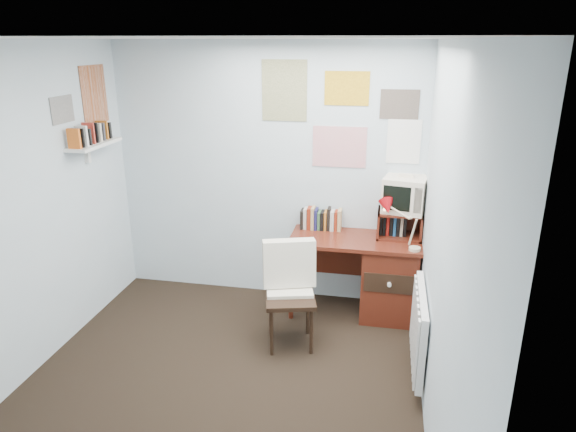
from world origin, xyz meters
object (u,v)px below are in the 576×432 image
object	(u,v)px
desk_lamp	(416,230)
wall_shelf	(94,144)
crt_tv	(405,192)
radiator	(419,329)
desk_chair	(290,299)
tv_riser	(399,224)
desk	(383,275)

from	to	relation	value
desk_lamp	wall_shelf	distance (m)	2.91
crt_tv	radiator	xyz separation A→B (m)	(0.14, -1.06, -0.76)
desk_chair	wall_shelf	size ratio (longest dim) A/B	1.40
desk_chair	tv_riser	bearing A→B (deg)	27.48
desk_lamp	tv_riser	bearing A→B (deg)	125.47
crt_tv	wall_shelf	xyz separation A→B (m)	(-2.72, -0.51, 0.44)
desk	radiator	bearing A→B (deg)	-72.76
radiator	desk_chair	bearing A→B (deg)	166.06
desk_chair	desk_lamp	xyz separation A→B (m)	(1.01, 0.48, 0.51)
desk	tv_riser	world-z (taller)	tv_riser
desk_chair	radiator	distance (m)	1.08
desk_lamp	crt_tv	xyz separation A→B (m)	(-0.11, 0.33, 0.24)
desk	crt_tv	bearing A→B (deg)	41.15
radiator	wall_shelf	world-z (taller)	wall_shelf
desk_lamp	radiator	xyz separation A→B (m)	(0.03, -0.73, -0.52)
desk_lamp	wall_shelf	size ratio (longest dim) A/B	0.59
desk	desk_lamp	distance (m)	0.63
desk	crt_tv	size ratio (longest dim) A/B	3.27
tv_riser	desk_chair	bearing A→B (deg)	-138.19
desk	radiator	distance (m)	0.97
radiator	desk	bearing A→B (deg)	107.24
desk_lamp	desk_chair	bearing A→B (deg)	-143.31
crt_tv	tv_riser	bearing A→B (deg)	-135.92
desk_lamp	wall_shelf	xyz separation A→B (m)	(-2.83, -0.18, 0.68)
wall_shelf	crt_tv	bearing A→B (deg)	10.62
desk	desk_lamp	bearing A→B (deg)	-37.51
tv_riser	radiator	xyz separation A→B (m)	(0.17, -1.04, -0.47)
desk_chair	radiator	size ratio (longest dim) A/B	1.09
tv_riser	crt_tv	bearing A→B (deg)	33.15
wall_shelf	desk	bearing A→B (deg)	8.40
desk	radiator	world-z (taller)	desk
desk	tv_riser	bearing A→B (deg)	42.96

